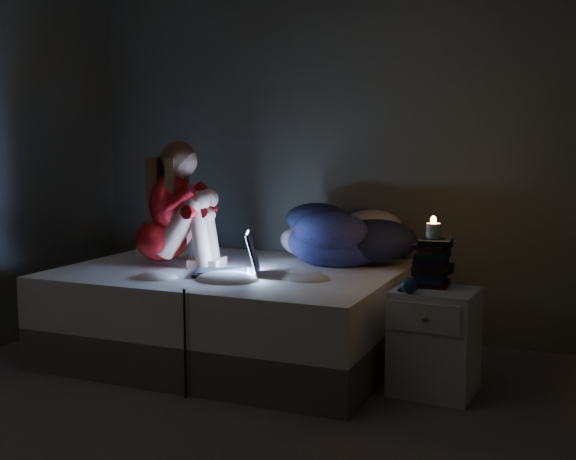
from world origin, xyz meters
The scene contains 12 objects.
floor centered at (0.00, 0.00, -0.01)m, with size 3.60×3.80×0.02m, color #514641.
wall_back centered at (0.00, 1.91, 1.30)m, with size 3.60×0.02×2.60m, color #50524A.
bed centered at (-0.36, 1.10, 0.27)m, with size 1.96×1.47×0.54m, color beige, non-canonical shape.
pillow centered at (-0.98, 1.44, 0.60)m, with size 0.41×0.29×0.12m, color white.
woman centered at (-0.80, 1.02, 0.92)m, with size 0.48×0.31×0.77m, color #9F120C, non-canonical shape.
laptop centered at (-0.29, 0.89, 0.67)m, with size 0.37×0.26×0.26m, color black, non-canonical shape.
clothes_pile centered at (0.17, 1.50, 0.73)m, with size 0.65×0.52×0.39m, color navy, non-canonical shape.
nightstand centered at (0.91, 0.92, 0.27)m, with size 0.41×0.36×0.54m, color silver.
book_stack centered at (0.87, 1.00, 0.68)m, with size 0.19×0.25×0.26m, color black, non-canonical shape.
candle centered at (0.87, 1.00, 0.85)m, with size 0.07×0.07×0.08m, color beige.
phone centered at (0.78, 0.85, 0.55)m, with size 0.07×0.14×0.01m, color black.
blue_orb centered at (0.81, 0.76, 0.58)m, with size 0.08×0.08×0.08m, color navy.
Camera 1 is at (1.60, -2.67, 1.28)m, focal length 44.52 mm.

